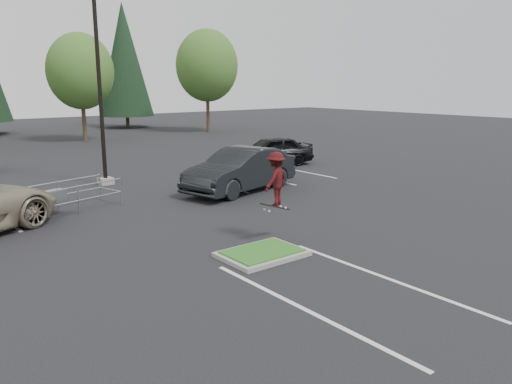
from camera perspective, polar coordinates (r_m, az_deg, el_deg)
ground at (r=13.51m, az=0.70°, el=-7.33°), size 120.00×120.00×0.00m
grass_median at (r=13.49m, az=0.70°, el=-7.02°), size 2.20×1.60×0.16m
stall_lines at (r=17.83m, az=-15.10°, el=-2.86°), size 22.62×17.60×0.01m
light_pole at (r=23.47m, az=-17.47°, el=11.82°), size 0.70×0.60×10.12m
decid_c at (r=42.11m, az=-19.43°, el=12.63°), size 5.12×5.12×8.38m
decid_d at (r=47.91m, az=-5.65°, el=13.93°), size 5.76×5.76×9.43m
conif_c at (r=54.11m, az=-14.81°, el=14.40°), size 5.50×5.50×12.50m
cart_corral at (r=18.89m, az=-21.81°, el=-0.42°), size 3.95×2.25×1.06m
skateboarder at (r=14.42m, az=2.23°, el=1.46°), size 1.16×0.91×1.79m
car_r_charc at (r=21.32m, az=-1.77°, el=2.55°), size 5.91×3.25×1.85m
car_r_black at (r=28.21m, az=1.75°, el=4.75°), size 5.15×3.22×1.64m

